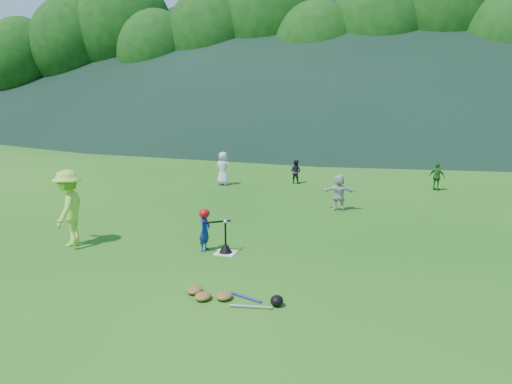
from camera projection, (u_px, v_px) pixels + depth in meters
ground at (226, 253)px, 11.15m from camera, size 120.00×120.00×0.00m
home_plate at (226, 253)px, 11.15m from camera, size 0.45×0.45×0.02m
baseball at (225, 221)px, 11.00m from camera, size 0.08×0.08×0.08m
batter_child at (205, 230)px, 11.25m from camera, size 0.25×0.36×0.95m
adult_coach at (69, 208)px, 11.58m from camera, size 0.95×1.29×1.79m
fielder_a at (223, 168)px, 18.92m from camera, size 0.66×0.47×1.27m
fielder_b at (296, 171)px, 19.30m from camera, size 0.52×0.45×0.92m
fielder_c at (437, 177)px, 17.90m from camera, size 0.63×0.50×1.00m
fielder_d at (339, 192)px, 14.98m from camera, size 1.05×0.45×1.10m
batting_tee at (226, 248)px, 11.12m from camera, size 0.30×0.30×0.68m
batter_gear at (205, 214)px, 11.16m from camera, size 0.70×0.33×0.31m
equipment_pile at (224, 296)px, 8.70m from camera, size 1.80×0.58×0.19m
outfield_fence at (348, 128)px, 37.39m from camera, size 70.07×0.08×1.33m
tree_line at (361, 32)px, 41.30m from camera, size 70.04×11.40×14.82m
distant_hills at (337, 22)px, 87.22m from camera, size 155.00×140.00×32.00m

